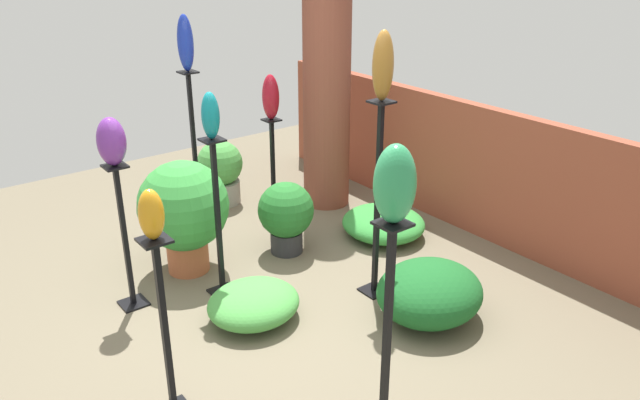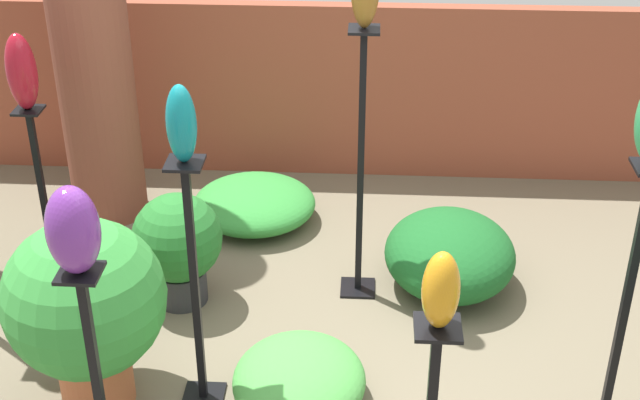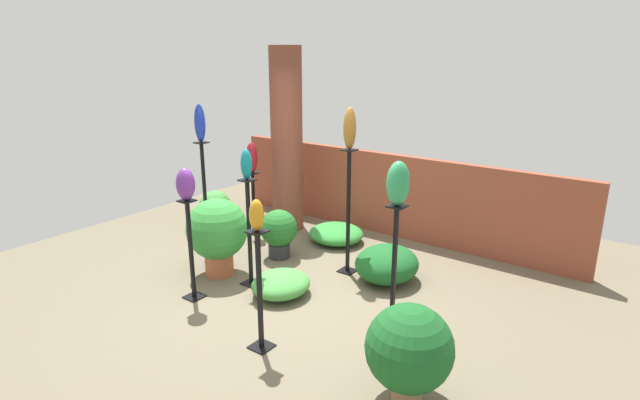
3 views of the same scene
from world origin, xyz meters
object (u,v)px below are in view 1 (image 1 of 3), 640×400
pedestal_amber (166,338)px  pedestal_ruby (273,168)px  pedestal_bronze (377,209)px  potted_plant_front_left (286,214)px  pedestal_jade (387,344)px  art_vase_violet (111,142)px  brick_pillar (327,74)px  art_vase_teal (210,116)px  art_vase_cobalt (185,43)px  art_vase_amber (151,215)px  pedestal_teal (218,226)px  pedestal_violet (126,244)px  potted_plant_mid_left (184,209)px  art_vase_bronze (383,66)px  pedestal_cobalt (195,155)px  art_vase_ruby (271,97)px  potted_plant_walkway_edge (220,171)px  art_vase_jade (395,184)px

pedestal_amber → pedestal_ruby: bearing=134.9°
pedestal_bronze → potted_plant_front_left: (-1.00, -0.16, -0.35)m
pedestal_jade → art_vase_violet: art_vase_violet is taller
pedestal_jade → brick_pillar: bearing=147.1°
art_vase_teal → potted_plant_front_left: size_ratio=0.52×
pedestal_ruby → art_vase_cobalt: (-0.16, -0.79, 1.33)m
art_vase_amber → potted_plant_front_left: art_vase_amber is taller
pedestal_teal → art_vase_violet: 1.01m
art_vase_amber → pedestal_teal: bearing=138.0°
brick_pillar → pedestal_bronze: size_ratio=1.76×
pedestal_violet → pedestal_ruby: 2.14m
potted_plant_mid_left → art_vase_bronze: bearing=39.3°
pedestal_cobalt → art_vase_violet: same height
pedestal_jade → art_vase_violet: size_ratio=3.85×
pedestal_cobalt → art_vase_ruby: pedestal_cobalt is taller
pedestal_ruby → art_vase_teal: 2.04m
brick_pillar → potted_plant_walkway_edge: bearing=-127.1°
pedestal_amber → pedestal_cobalt: size_ratio=0.78×
pedestal_ruby → art_vase_cobalt: art_vase_cobalt is taller
pedestal_amber → art_vase_jade: (0.90, 0.87, 1.02)m
art_vase_cobalt → pedestal_violet: bearing=-47.0°
art_vase_cobalt → potted_plant_mid_left: art_vase_cobalt is taller
pedestal_bronze → potted_plant_mid_left: (-1.24, -1.02, -0.16)m
art_vase_jade → art_vase_cobalt: bearing=170.5°
pedestal_amber → art_vase_teal: bearing=138.0°
pedestal_amber → art_vase_violet: bearing=167.8°
pedestal_jade → art_vase_amber: bearing=-136.0°
art_vase_teal → potted_plant_mid_left: bearing=-175.3°
pedestal_bronze → pedestal_ruby: 1.97m
pedestal_teal → art_vase_ruby: 1.85m
pedestal_bronze → art_vase_ruby: size_ratio=3.49×
pedestal_teal → art_vase_amber: (1.02, -0.92, 0.72)m
brick_pillar → pedestal_ruby: size_ratio=2.90×
pedestal_bronze → art_vase_amber: 2.00m
art_vase_teal → pedestal_violet: bearing=-113.5°
pedestal_amber → art_vase_ruby: bearing=134.9°
pedestal_jade → pedestal_teal: size_ratio=1.05×
brick_pillar → potted_plant_front_left: size_ratio=4.17×
pedestal_bronze → art_vase_jade: (1.19, -1.02, 0.83)m
pedestal_cobalt → pedestal_jade: pedestal_cobalt is taller
art_vase_cobalt → potted_plant_mid_left: (0.83, -0.55, -1.20)m
art_vase_jade → potted_plant_walkway_edge: art_vase_jade is taller
art_vase_violet → pedestal_cobalt: bearing=133.0°
pedestal_ruby → art_vase_amber: size_ratio=3.32×
pedestal_teal → pedestal_violet: bearing=-113.5°
art_vase_ruby → potted_plant_mid_left: (0.68, -1.34, -0.61)m
pedestal_teal → art_vase_bronze: bearing=53.0°
pedestal_ruby → art_vase_violet: bearing=-64.9°
art_vase_violet → art_vase_cobalt: (-1.06, 1.14, 0.43)m
pedestal_ruby → art_vase_bronze: 2.39m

